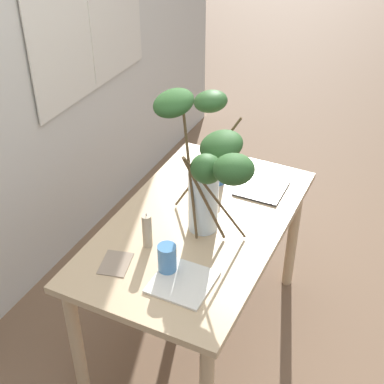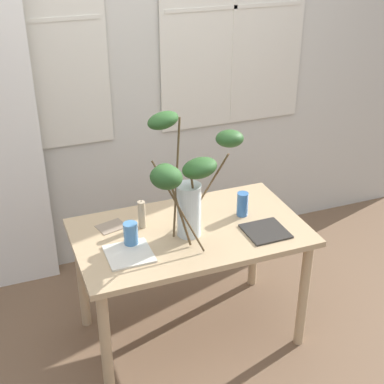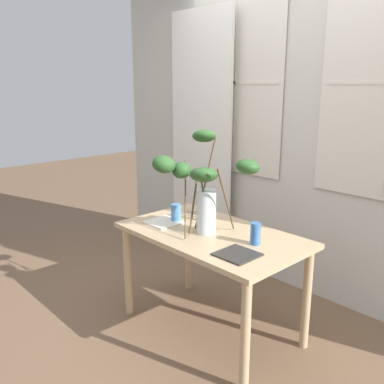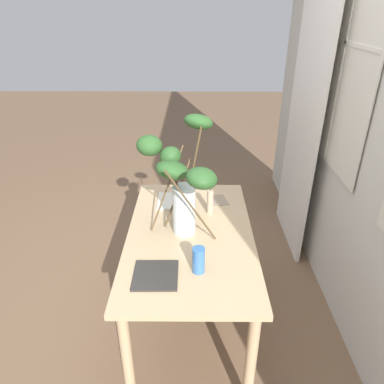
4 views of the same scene
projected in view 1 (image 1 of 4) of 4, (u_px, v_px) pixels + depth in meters
ground at (197, 333)px, 2.87m from camera, size 14.00×14.00×0.00m
dining_table at (198, 240)px, 2.52m from camera, size 1.24×0.72×0.72m
vase_with_branches at (208, 163)px, 2.22m from camera, size 0.65×0.50×0.69m
drinking_glass_blue_left at (167, 259)px, 2.17m from camera, size 0.07×0.07×0.13m
drinking_glass_blue_right at (219, 171)px, 2.68m from camera, size 0.06×0.06×0.14m
plate_square_left at (183, 282)px, 2.15m from camera, size 0.23×0.23×0.01m
plate_square_right at (261, 188)px, 2.67m from camera, size 0.22×0.22×0.01m
napkin_folded at (116, 263)px, 2.24m from camera, size 0.17×0.15×0.00m
pillar_candle at (147, 231)px, 2.29m from camera, size 0.04×0.04×0.17m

